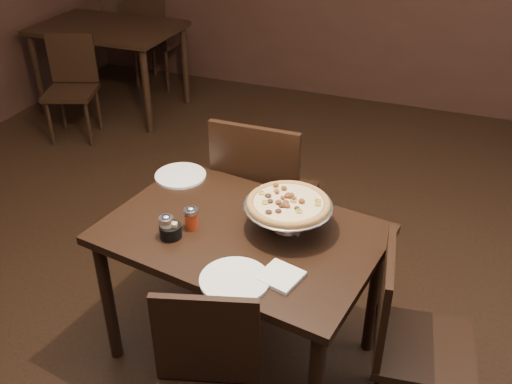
% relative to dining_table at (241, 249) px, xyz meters
% --- Properties ---
extents(room, '(6.04, 7.04, 2.84)m').
position_rel_dining_table_xyz_m(room, '(0.00, -0.05, 0.77)').
color(room, black).
rests_on(room, ground).
extents(dining_table, '(1.28, 0.95, 0.73)m').
position_rel_dining_table_xyz_m(dining_table, '(0.00, 0.00, 0.00)').
color(dining_table, black).
rests_on(dining_table, ground).
extents(background_table, '(1.25, 0.83, 0.78)m').
position_rel_dining_table_xyz_m(background_table, '(-2.26, 2.39, 0.04)').
color(background_table, black).
rests_on(background_table, ground).
extents(pizza_stand, '(0.39, 0.39, 0.16)m').
position_rel_dining_table_xyz_m(pizza_stand, '(0.18, 0.09, 0.23)').
color(pizza_stand, silver).
rests_on(pizza_stand, dining_table).
extents(parmesan_shaker, '(0.06, 0.06, 0.11)m').
position_rel_dining_table_xyz_m(parmesan_shaker, '(-0.28, -0.15, 0.15)').
color(parmesan_shaker, '#F6EABF').
rests_on(parmesan_shaker, dining_table).
extents(pepper_flake_shaker, '(0.06, 0.06, 0.11)m').
position_rel_dining_table_xyz_m(pepper_flake_shaker, '(-0.21, -0.06, 0.15)').
color(pepper_flake_shaker, '#9C270E').
rests_on(pepper_flake_shaker, dining_table).
extents(packet_caddy, '(0.09, 0.09, 0.07)m').
position_rel_dining_table_xyz_m(packet_caddy, '(-0.26, -0.15, 0.13)').
color(packet_caddy, black).
rests_on(packet_caddy, dining_table).
extents(napkin_stack, '(0.18, 0.18, 0.02)m').
position_rel_dining_table_xyz_m(napkin_stack, '(0.26, -0.23, 0.10)').
color(napkin_stack, white).
rests_on(napkin_stack, dining_table).
extents(plate_left, '(0.26, 0.26, 0.01)m').
position_rel_dining_table_xyz_m(plate_left, '(-0.46, 0.32, 0.10)').
color(plate_left, white).
rests_on(plate_left, dining_table).
extents(plate_near, '(0.27, 0.27, 0.01)m').
position_rel_dining_table_xyz_m(plate_near, '(0.10, -0.32, 0.10)').
color(plate_near, white).
rests_on(plate_near, dining_table).
extents(serving_spatula, '(0.14, 0.14, 0.02)m').
position_rel_dining_table_xyz_m(serving_spatula, '(0.18, -0.04, 0.22)').
color(serving_spatula, silver).
rests_on(serving_spatula, pizza_stand).
extents(chair_far, '(0.47, 0.47, 1.00)m').
position_rel_dining_table_xyz_m(chair_far, '(-0.12, 0.59, -0.09)').
color(chair_far, black).
rests_on(chair_far, ground).
extents(chair_side, '(0.45, 0.45, 0.86)m').
position_rel_dining_table_xyz_m(chair_side, '(0.76, -0.09, -0.17)').
color(chair_side, black).
rests_on(chair_side, ground).
extents(bg_chair_far, '(0.43, 0.43, 0.93)m').
position_rel_dining_table_xyz_m(bg_chair_far, '(-2.18, 3.03, -0.13)').
color(bg_chair_far, black).
rests_on(bg_chair_far, ground).
extents(bg_chair_near, '(0.50, 0.50, 0.84)m').
position_rel_dining_table_xyz_m(bg_chair_near, '(-2.26, 1.79, -0.18)').
color(bg_chair_near, black).
rests_on(bg_chair_near, ground).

